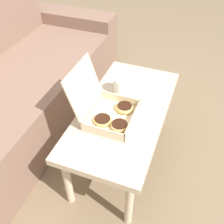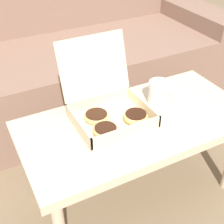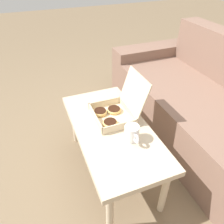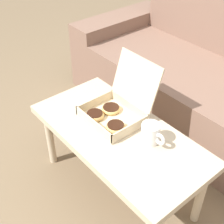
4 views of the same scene
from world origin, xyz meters
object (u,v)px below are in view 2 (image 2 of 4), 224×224
(pastry_box, at_px, (109,108))
(coffee_table, at_px, (137,130))
(coffee_mug, at_px, (159,92))
(couch, at_px, (64,64))

(pastry_box, bearing_deg, coffee_table, -31.50)
(coffee_table, relative_size, coffee_mug, 6.98)
(couch, bearing_deg, pastry_box, -96.67)
(coffee_mug, bearing_deg, pastry_box, -177.35)
(coffee_table, xyz_separation_m, coffee_mug, (0.16, 0.07, 0.10))
(pastry_box, bearing_deg, couch, 83.33)
(coffee_table, distance_m, pastry_box, 0.16)
(couch, relative_size, pastry_box, 6.67)
(couch, relative_size, coffee_table, 2.28)
(couch, height_order, coffee_mug, couch)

